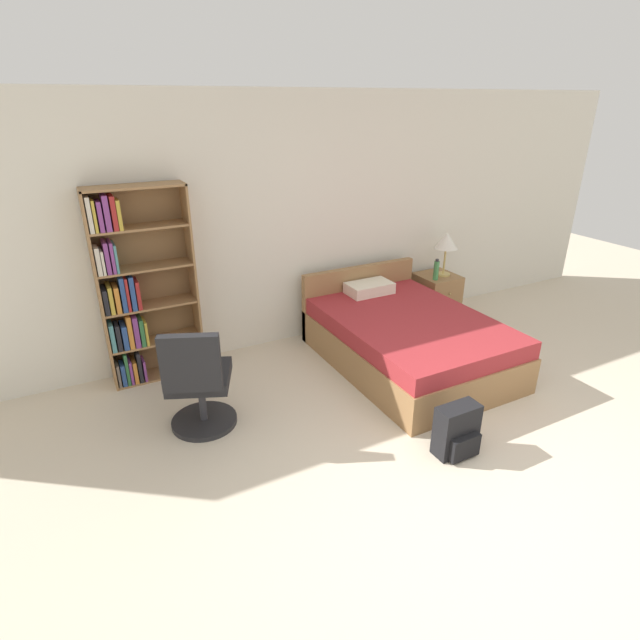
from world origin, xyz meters
TOP-DOWN VIEW (x-y plane):
  - ground_plane at (0.00, 0.00)m, footprint 14.00×14.00m
  - wall_back at (0.00, 3.23)m, footprint 9.00×0.06m
  - bookshelf at (-1.69, 3.04)m, footprint 0.85×0.28m
  - bed at (0.72, 2.13)m, footprint 1.42×2.01m
  - office_chair at (-1.44, 1.95)m, footprint 0.64×0.70m
  - nightstand at (1.77, 2.92)m, footprint 0.45×0.49m
  - table_lamp at (1.83, 2.90)m, footprint 0.27×0.27m
  - water_bottle at (1.64, 2.80)m, footprint 0.06×0.06m
  - backpack_black at (0.19, 0.76)m, footprint 0.34×0.22m

SIDE VIEW (x-z plane):
  - ground_plane at x=0.00m, z-range 0.00..0.00m
  - backpack_black at x=0.19m, z-range -0.01..0.40m
  - nightstand at x=1.77m, z-range 0.00..0.54m
  - bed at x=0.72m, z-range -0.12..0.66m
  - office_chair at x=-1.44m, z-range -0.05..0.91m
  - water_bottle at x=1.64m, z-range 0.53..0.78m
  - bookshelf at x=-1.69m, z-range -0.02..1.81m
  - table_lamp at x=1.83m, z-range 0.69..1.21m
  - wall_back at x=0.00m, z-range 0.00..2.60m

